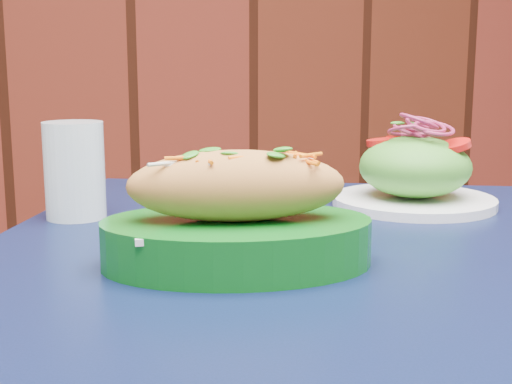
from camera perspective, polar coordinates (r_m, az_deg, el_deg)
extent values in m
cube|color=black|center=(0.74, 8.52, -5.78)|extent=(1.02, 1.02, 0.03)
cube|color=white|center=(0.67, -1.56, -2.56)|extent=(0.19, 0.11, 0.01)
ellipsoid|color=#CB8040|center=(0.66, -1.57, 0.51)|extent=(0.21, 0.10, 0.07)
cylinder|color=white|center=(0.97, 12.48, -0.72)|extent=(0.21, 0.21, 0.01)
ellipsoid|color=#4C992D|center=(0.96, 12.59, 1.99)|extent=(0.15, 0.15, 0.08)
cylinder|color=red|center=(0.95, 15.57, 3.89)|extent=(0.04, 0.04, 0.01)
cylinder|color=red|center=(0.97, 10.10, 4.26)|extent=(0.04, 0.04, 0.01)
cylinder|color=red|center=(0.99, 11.59, 4.37)|extent=(0.04, 0.04, 0.01)
torus|color=#952049|center=(0.95, 12.70, 4.67)|extent=(0.05, 0.05, 0.00)
torus|color=#952049|center=(0.95, 12.71, 4.91)|extent=(0.05, 0.05, 0.00)
torus|color=#952049|center=(0.95, 12.72, 5.15)|extent=(0.05, 0.05, 0.00)
torus|color=#952049|center=(0.95, 12.73, 5.39)|extent=(0.05, 0.05, 0.00)
torus|color=#952049|center=(0.95, 12.74, 5.63)|extent=(0.05, 0.05, 0.00)
torus|color=#952049|center=(0.95, 12.75, 5.87)|extent=(0.05, 0.05, 0.00)
cylinder|color=silver|center=(0.89, -14.31, 1.69)|extent=(0.07, 0.07, 0.12)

